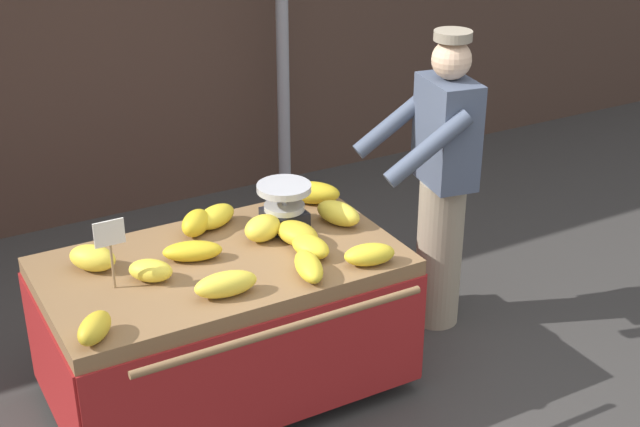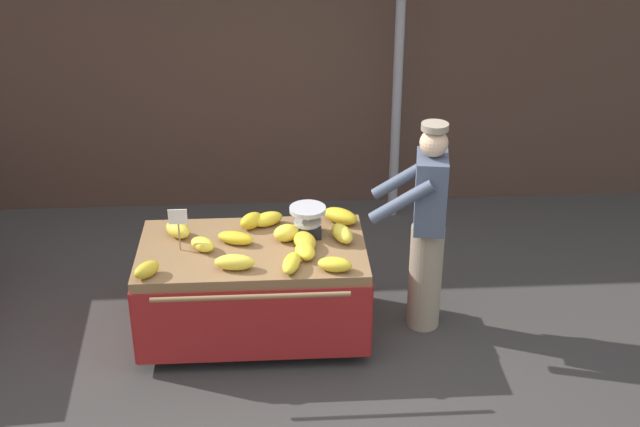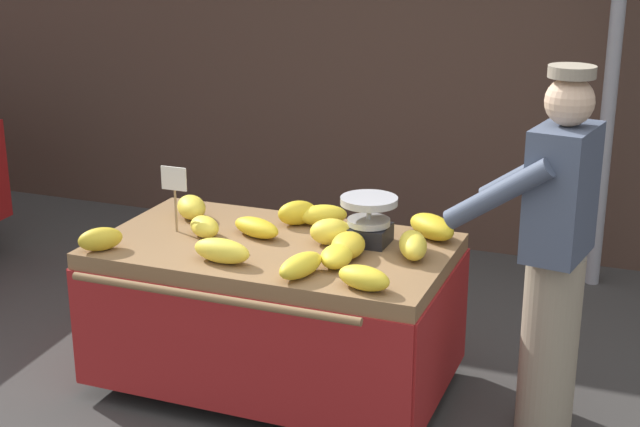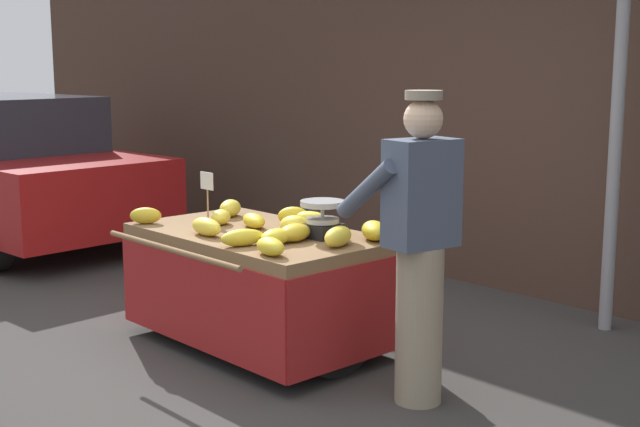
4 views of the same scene
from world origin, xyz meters
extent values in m
cylinder|color=gray|center=(1.03, 2.45, 1.63)|extent=(0.09, 0.09, 3.25)
cube|color=olive|center=(-0.34, 0.42, 0.73)|extent=(1.71, 0.99, 0.08)
cylinder|color=black|center=(-1.11, 0.42, 0.36)|extent=(0.05, 0.72, 0.72)
cylinder|color=#B7B7BC|center=(-1.14, 0.42, 0.36)|extent=(0.01, 0.13, 0.13)
cylinder|color=black|center=(0.44, 0.42, 0.36)|extent=(0.05, 0.72, 0.72)
cylinder|color=#B7B7BC|center=(0.47, 0.42, 0.36)|extent=(0.01, 0.13, 0.13)
cylinder|color=#4C4742|center=(-0.34, 0.84, 0.35)|extent=(0.05, 0.05, 0.69)
cube|color=maroon|center=(-0.34, -0.07, 0.39)|extent=(1.71, 0.02, 0.60)
cube|color=maroon|center=(-0.34, 0.92, 0.39)|extent=(1.71, 0.02, 0.60)
cube|color=maroon|center=(-1.19, 0.42, 0.39)|extent=(0.02, 0.99, 0.60)
cube|color=maroon|center=(0.52, 0.42, 0.39)|extent=(0.02, 0.99, 0.60)
cylinder|color=olive|center=(-0.34, -0.25, 0.75)|extent=(1.37, 0.04, 0.04)
cube|color=black|center=(0.09, 0.60, 0.82)|extent=(0.20, 0.20, 0.09)
cylinder|color=#B7B7BC|center=(0.09, 0.60, 0.92)|extent=(0.02, 0.02, 0.11)
cylinder|color=#B7B7BC|center=(0.09, 0.60, 0.99)|extent=(0.28, 0.28, 0.04)
cylinder|color=#B7B7BC|center=(0.09, 0.60, 0.88)|extent=(0.21, 0.21, 0.03)
cylinder|color=#997A51|center=(-0.87, 0.41, 0.88)|extent=(0.01, 0.01, 0.22)
cube|color=white|center=(-0.87, 0.40, 1.05)|extent=(0.14, 0.01, 0.12)
ellipsoid|color=yellow|center=(0.35, 0.48, 0.83)|extent=(0.21, 0.29, 0.12)
ellipsoid|color=gold|center=(0.06, 0.39, 0.83)|extent=(0.21, 0.28, 0.11)
ellipsoid|color=yellow|center=(-0.05, 0.07, 0.83)|extent=(0.18, 0.30, 0.10)
ellipsoid|color=yellow|center=(0.06, 0.25, 0.82)|extent=(0.18, 0.25, 0.10)
ellipsoid|color=gold|center=(-0.34, 0.73, 0.84)|extent=(0.24, 0.23, 0.13)
ellipsoid|color=gold|center=(-0.46, 0.49, 0.82)|extent=(0.31, 0.22, 0.09)
ellipsoid|color=yellow|center=(-0.22, 0.77, 0.83)|extent=(0.29, 0.24, 0.11)
ellipsoid|color=yellow|center=(-0.70, 0.39, 0.82)|extent=(0.24, 0.23, 0.10)
ellipsoid|color=yellow|center=(-0.07, 0.51, 0.84)|extent=(0.25, 0.21, 0.13)
ellipsoid|color=yellow|center=(-0.45, 0.10, 0.83)|extent=(0.30, 0.16, 0.11)
ellipsoid|color=gold|center=(0.36, 0.78, 0.83)|extent=(0.33, 0.31, 0.12)
ellipsoid|color=gold|center=(-1.07, 0.03, 0.83)|extent=(0.23, 0.24, 0.11)
ellipsoid|color=yellow|center=(0.26, 0.04, 0.83)|extent=(0.27, 0.19, 0.10)
ellipsoid|color=yellow|center=(-0.90, 0.63, 0.83)|extent=(0.26, 0.27, 0.12)
cylinder|color=gray|center=(1.01, 0.47, 0.44)|extent=(0.26, 0.26, 0.88)
cube|color=#475166|center=(1.01, 0.47, 1.17)|extent=(0.29, 0.41, 0.58)
sphere|color=#DBB28E|center=(1.01, 0.47, 1.56)|extent=(0.21, 0.21, 0.21)
cylinder|color=gray|center=(1.01, 0.47, 1.69)|extent=(0.20, 0.20, 0.05)
cylinder|color=#475166|center=(0.76, 0.30, 1.18)|extent=(0.49, 0.17, 0.37)
cylinder|color=#475166|center=(0.83, 0.71, 1.18)|extent=(0.49, 0.17, 0.37)
camera|label=1|loc=(-1.79, -3.16, 2.85)|focal=50.71mm
camera|label=2|loc=(-0.16, -5.16, 3.85)|focal=47.41mm
camera|label=3|loc=(1.43, -3.46, 2.31)|focal=51.92mm
camera|label=4|loc=(3.99, -3.03, 1.86)|focal=48.59mm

